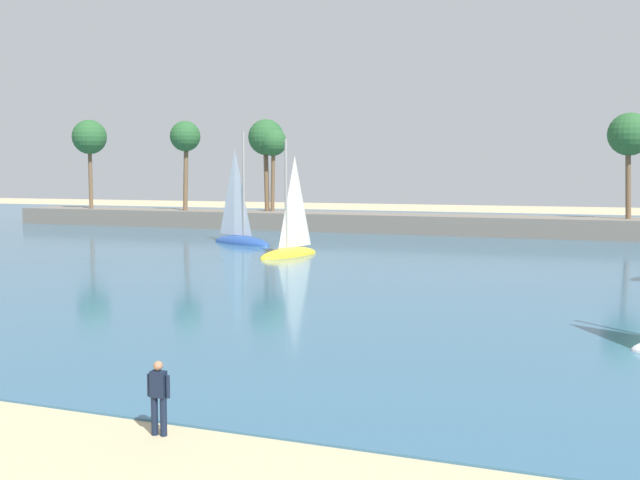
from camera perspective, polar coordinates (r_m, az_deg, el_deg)
name	(u,v)px	position (r m, az deg, el deg)	size (l,w,h in m)	color
sea	(535,245)	(63.23, 15.80, -0.34)	(220.00, 96.28, 0.06)	#33607F
palm_headland	(525,208)	(71.32, 15.08, 2.32)	(113.38, 6.53, 11.66)	slate
person_at_waterline	(159,395)	(17.33, -11.99, -11.32)	(0.55, 0.22, 1.67)	#141E33
sailboat_mid_bay	(240,233)	(61.87, -5.98, 0.54)	(6.86, 4.58, 9.62)	#234793
sailboat_toward_headland	(290,245)	(52.31, -2.26, -0.35)	(3.11, 6.17, 8.58)	yellow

